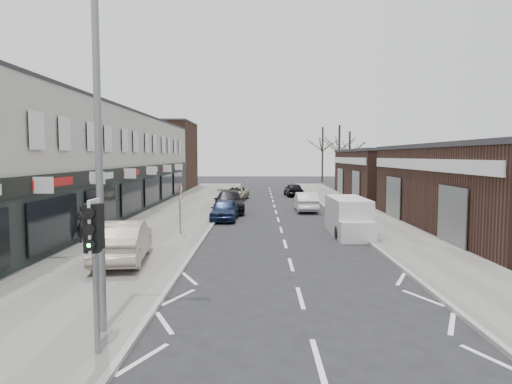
{
  "coord_description": "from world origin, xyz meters",
  "views": [
    {
      "loc": [
        -1.16,
        -10.8,
        4.06
      ],
      "look_at": [
        -1.32,
        7.59,
        2.6
      ],
      "focal_mm": 32.0,
      "sensor_mm": 36.0,
      "label": 1
    }
  ],
  "objects_px": {
    "parked_car_left_b": "(229,202)",
    "sedan_on_pavement": "(123,241)",
    "street_lamp": "(106,130)",
    "white_van": "(348,217)",
    "pedestrian": "(83,223)",
    "parked_car_left_a": "(224,210)",
    "parked_car_right_b": "(293,190)",
    "warning_sign": "(181,193)",
    "traffic_light": "(94,240)",
    "parked_car_left_c": "(236,193)",
    "parked_car_right_a": "(306,202)"
  },
  "relations": [
    {
      "from": "white_van",
      "to": "parked_car_left_b",
      "type": "bearing_deg",
      "value": 125.38
    },
    {
      "from": "street_lamp",
      "to": "parked_car_left_c",
      "type": "bearing_deg",
      "value": 87.99
    },
    {
      "from": "street_lamp",
      "to": "white_van",
      "type": "relative_size",
      "value": 1.63
    },
    {
      "from": "traffic_light",
      "to": "white_van",
      "type": "distance_m",
      "value": 16.6
    },
    {
      "from": "white_van",
      "to": "parked_car_right_a",
      "type": "xyz_separation_m",
      "value": [
        -1.2,
        9.9,
        -0.19
      ]
    },
    {
      "from": "traffic_light",
      "to": "parked_car_left_a",
      "type": "relative_size",
      "value": 0.79
    },
    {
      "from": "parked_car_left_b",
      "to": "pedestrian",
      "type": "bearing_deg",
      "value": -119.51
    },
    {
      "from": "white_van",
      "to": "parked_car_left_a",
      "type": "xyz_separation_m",
      "value": [
        -6.8,
        5.12,
        -0.22
      ]
    },
    {
      "from": "street_lamp",
      "to": "parked_car_left_b",
      "type": "relative_size",
      "value": 1.51
    },
    {
      "from": "parked_car_left_a",
      "to": "parked_car_right_b",
      "type": "xyz_separation_m",
      "value": [
        5.6,
        17.25,
        -0.0
      ]
    },
    {
      "from": "sedan_on_pavement",
      "to": "pedestrian",
      "type": "xyz_separation_m",
      "value": [
        -2.91,
        3.68,
        0.11
      ]
    },
    {
      "from": "parked_car_left_b",
      "to": "warning_sign",
      "type": "bearing_deg",
      "value": -104.13
    },
    {
      "from": "pedestrian",
      "to": "parked_car_right_a",
      "type": "xyz_separation_m",
      "value": [
        11.4,
        12.81,
        -0.3
      ]
    },
    {
      "from": "warning_sign",
      "to": "parked_car_right_a",
      "type": "distance_m",
      "value": 12.88
    },
    {
      "from": "parked_car_left_b",
      "to": "parked_car_left_a",
      "type": "bearing_deg",
      "value": -94.05
    },
    {
      "from": "parked_car_left_b",
      "to": "sedan_on_pavement",
      "type": "bearing_deg",
      "value": -104.24
    },
    {
      "from": "pedestrian",
      "to": "parked_car_left_b",
      "type": "distance_m",
      "value": 13.4
    },
    {
      "from": "warning_sign",
      "to": "sedan_on_pavement",
      "type": "xyz_separation_m",
      "value": [
        -1.13,
        -6.01,
        -1.31
      ]
    },
    {
      "from": "parked_car_left_b",
      "to": "parked_car_left_c",
      "type": "distance_m",
      "value": 9.56
    },
    {
      "from": "white_van",
      "to": "parked_car_left_c",
      "type": "xyz_separation_m",
      "value": [
        -6.8,
        18.73,
        -0.29
      ]
    },
    {
      "from": "pedestrian",
      "to": "parked_car_left_a",
      "type": "xyz_separation_m",
      "value": [
        5.8,
        8.02,
        -0.33
      ]
    },
    {
      "from": "warning_sign",
      "to": "pedestrian",
      "type": "bearing_deg",
      "value": -149.95
    },
    {
      "from": "parked_car_left_a",
      "to": "warning_sign",
      "type": "bearing_deg",
      "value": -105.77
    },
    {
      "from": "parked_car_left_a",
      "to": "white_van",
      "type": "bearing_deg",
      "value": -35.55
    },
    {
      "from": "pedestrian",
      "to": "white_van",
      "type": "bearing_deg",
      "value": -169.85
    },
    {
      "from": "traffic_light",
      "to": "parked_car_left_a",
      "type": "height_order",
      "value": "traffic_light"
    },
    {
      "from": "warning_sign",
      "to": "parked_car_left_a",
      "type": "relative_size",
      "value": 0.68
    },
    {
      "from": "pedestrian",
      "to": "parked_car_right_b",
      "type": "bearing_deg",
      "value": -117.1
    },
    {
      "from": "traffic_light",
      "to": "street_lamp",
      "type": "distance_m",
      "value": 2.52
    },
    {
      "from": "parked_car_right_b",
      "to": "warning_sign",
      "type": "bearing_deg",
      "value": 67.5
    },
    {
      "from": "parked_car_left_b",
      "to": "parked_car_left_c",
      "type": "relative_size",
      "value": 1.2
    },
    {
      "from": "white_van",
      "to": "pedestrian",
      "type": "distance_m",
      "value": 12.93
    },
    {
      "from": "parked_car_left_a",
      "to": "parked_car_left_c",
      "type": "bearing_deg",
      "value": 91.43
    },
    {
      "from": "parked_car_left_b",
      "to": "parked_car_right_b",
      "type": "relative_size",
      "value": 1.34
    },
    {
      "from": "street_lamp",
      "to": "warning_sign",
      "type": "distance_m",
      "value": 13.04
    },
    {
      "from": "traffic_light",
      "to": "warning_sign",
      "type": "distance_m",
      "value": 14.04
    },
    {
      "from": "warning_sign",
      "to": "pedestrian",
      "type": "distance_m",
      "value": 4.82
    },
    {
      "from": "parked_car_right_b",
      "to": "white_van",
      "type": "bearing_deg",
      "value": 88.36
    },
    {
      "from": "white_van",
      "to": "sedan_on_pavement",
      "type": "relative_size",
      "value": 1.04
    },
    {
      "from": "white_van",
      "to": "parked_car_right_b",
      "type": "distance_m",
      "value": 22.4
    },
    {
      "from": "warning_sign",
      "to": "parked_car_left_b",
      "type": "relative_size",
      "value": 0.51
    },
    {
      "from": "parked_car_left_a",
      "to": "parked_car_right_a",
      "type": "relative_size",
      "value": 0.92
    },
    {
      "from": "parked_car_right_b",
      "to": "parked_car_left_b",
      "type": "bearing_deg",
      "value": 62.38
    },
    {
      "from": "pedestrian",
      "to": "parked_car_left_a",
      "type": "distance_m",
      "value": 9.9
    },
    {
      "from": "warning_sign",
      "to": "parked_car_right_a",
      "type": "xyz_separation_m",
      "value": [
        7.36,
        10.47,
        -1.5
      ]
    },
    {
      "from": "parked_car_right_a",
      "to": "white_van",
      "type": "bearing_deg",
      "value": 96.75
    },
    {
      "from": "traffic_light",
      "to": "parked_car_left_c",
      "type": "bearing_deg",
      "value": 88.28
    },
    {
      "from": "parked_car_right_a",
      "to": "parked_car_right_b",
      "type": "xyz_separation_m",
      "value": [
        0.0,
        12.46,
        -0.03
      ]
    },
    {
      "from": "traffic_light",
      "to": "warning_sign",
      "type": "xyz_separation_m",
      "value": [
        -0.76,
        14.02,
        -0.21
      ]
    },
    {
      "from": "traffic_light",
      "to": "white_van",
      "type": "xyz_separation_m",
      "value": [
        7.8,
        14.58,
        -1.52
      ]
    }
  ]
}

